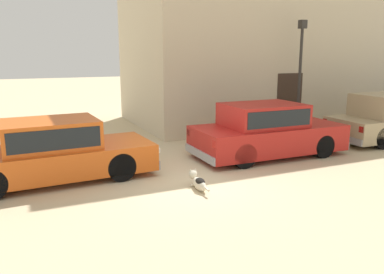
{
  "coord_description": "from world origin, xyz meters",
  "views": [
    {
      "loc": [
        -3.28,
        -7.88,
        2.81
      ],
      "look_at": [
        0.36,
        0.2,
        0.9
      ],
      "focal_mm": 36.41,
      "sensor_mm": 36.0,
      "label": 1
    }
  ],
  "objects_px": {
    "stray_dog_spotted": "(198,182)",
    "street_lamp": "(300,63)",
    "parked_sedan_second": "(266,130)",
    "parked_sedan_nearest": "(53,151)"
  },
  "relations": [
    {
      "from": "parked_sedan_second",
      "to": "stray_dog_spotted",
      "type": "xyz_separation_m",
      "value": [
        -2.88,
        -1.71,
        -0.57
      ]
    },
    {
      "from": "parked_sedan_second",
      "to": "stray_dog_spotted",
      "type": "height_order",
      "value": "parked_sedan_second"
    },
    {
      "from": "stray_dog_spotted",
      "to": "street_lamp",
      "type": "distance_m",
      "value": 7.14
    },
    {
      "from": "stray_dog_spotted",
      "to": "parked_sedan_second",
      "type": "bearing_deg",
      "value": -56.93
    },
    {
      "from": "stray_dog_spotted",
      "to": "street_lamp",
      "type": "relative_size",
      "value": 0.25
    },
    {
      "from": "parked_sedan_second",
      "to": "stray_dog_spotted",
      "type": "relative_size",
      "value": 4.42
    },
    {
      "from": "parked_sedan_nearest",
      "to": "parked_sedan_second",
      "type": "height_order",
      "value": "parked_sedan_second"
    },
    {
      "from": "stray_dog_spotted",
      "to": "street_lamp",
      "type": "bearing_deg",
      "value": -53.9
    },
    {
      "from": "parked_sedan_second",
      "to": "street_lamp",
      "type": "xyz_separation_m",
      "value": [
        2.73,
        2.04,
        1.75
      ]
    },
    {
      "from": "parked_sedan_second",
      "to": "street_lamp",
      "type": "relative_size",
      "value": 1.11
    }
  ]
}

